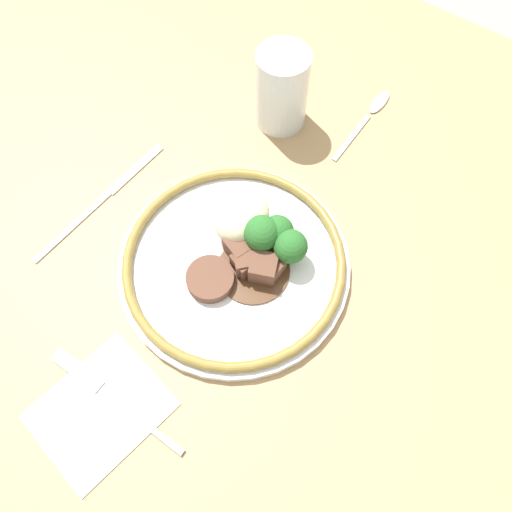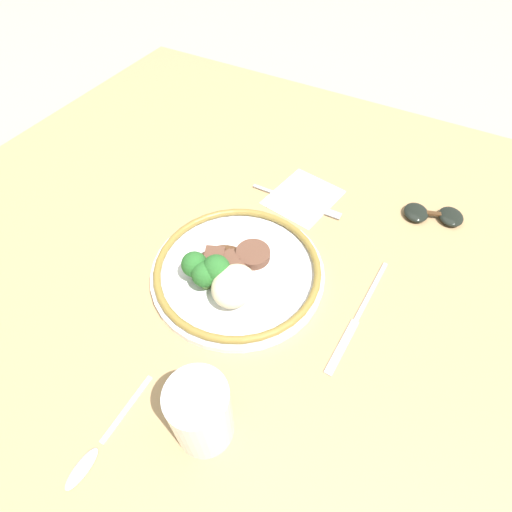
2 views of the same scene
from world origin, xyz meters
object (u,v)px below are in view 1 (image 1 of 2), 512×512
at_px(fork, 104,391).
at_px(knife, 106,196).
at_px(plate, 239,256).
at_px(spoon, 375,112).
at_px(juice_glass, 281,93).

distance_m(fork, knife, 0.26).
xyz_separation_m(plate, knife, (-0.02, 0.20, -0.02)).
relative_size(plate, spoon, 1.82).
height_order(knife, spoon, spoon).
distance_m(fork, spoon, 0.52).
distance_m(plate, fork, 0.21).
height_order(juice_glass, spoon, juice_glass).
distance_m(plate, knife, 0.20).
relative_size(fork, knife, 0.81).
relative_size(fork, spoon, 1.19).
xyz_separation_m(knife, spoon, (0.33, -0.22, 0.00)).
bearing_deg(plate, knife, 96.96).
bearing_deg(fork, juice_glass, -82.28).
relative_size(plate, fork, 1.53).
bearing_deg(spoon, fork, 174.76).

